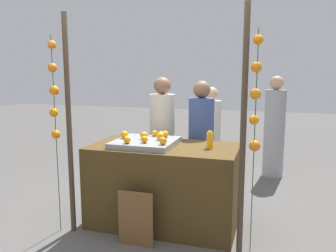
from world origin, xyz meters
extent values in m
plane|color=#565451|center=(0.00, 0.00, 0.00)|extent=(24.00, 24.00, 0.00)
cube|color=#4C3819|center=(0.00, 0.00, 0.46)|extent=(1.65, 0.88, 0.92)
cube|color=gray|center=(-0.21, -0.04, 0.95)|extent=(0.67, 0.67, 0.06)
sphere|color=orange|center=(-0.04, 0.00, 1.03)|extent=(0.09, 0.09, 0.09)
sphere|color=orange|center=(-0.07, 0.10, 1.02)|extent=(0.08, 0.08, 0.08)
sphere|color=orange|center=(-0.16, -0.20, 1.02)|extent=(0.08, 0.08, 0.08)
sphere|color=orange|center=(-0.48, -0.02, 1.03)|extent=(0.09, 0.09, 0.09)
sphere|color=orange|center=(0.06, -0.23, 1.02)|extent=(0.08, 0.08, 0.08)
sphere|color=orange|center=(-0.33, -0.28, 1.02)|extent=(0.08, 0.08, 0.08)
sphere|color=orange|center=(-0.04, 0.17, 1.02)|extent=(0.08, 0.08, 0.08)
sphere|color=orange|center=(-0.24, -0.01, 1.03)|extent=(0.09, 0.09, 0.09)
sphere|color=orange|center=(-0.18, 0.20, 1.02)|extent=(0.07, 0.07, 0.07)
cylinder|color=#F6A619|center=(0.52, 0.02, 1.01)|extent=(0.07, 0.07, 0.17)
cylinder|color=yellow|center=(0.52, 0.02, 1.10)|extent=(0.04, 0.04, 0.02)
cube|color=brown|center=(-0.11, -0.59, 0.28)|extent=(0.37, 0.01, 0.58)
cube|color=black|center=(-0.11, -0.58, 0.28)|extent=(0.35, 0.02, 0.56)
cylinder|color=beige|center=(-0.26, 0.73, 0.72)|extent=(0.34, 0.34, 1.45)
sphere|color=brown|center=(-0.26, 0.73, 1.56)|extent=(0.23, 0.23, 0.23)
cylinder|color=#384C8C|center=(0.28, 0.70, 0.71)|extent=(0.33, 0.33, 1.41)
sphere|color=brown|center=(0.28, 0.70, 1.52)|extent=(0.22, 0.22, 0.22)
cylinder|color=#99999E|center=(1.19, 2.28, 0.73)|extent=(0.34, 0.34, 1.45)
sphere|color=tan|center=(1.19, 2.28, 1.56)|extent=(0.23, 0.23, 0.23)
cylinder|color=beige|center=(0.26, 1.56, 0.66)|extent=(0.30, 0.30, 1.31)
sphere|color=tan|center=(0.26, 1.56, 1.41)|extent=(0.20, 0.20, 0.20)
cylinder|color=#473828|center=(-0.91, -0.48, 1.17)|extent=(0.06, 0.06, 2.34)
cylinder|color=#473828|center=(0.91, -0.48, 1.17)|extent=(0.06, 0.06, 2.34)
cylinder|color=#2D4C23|center=(-1.05, -0.52, 1.06)|extent=(0.01, 0.01, 2.12)
sphere|color=orange|center=(-1.04, -0.51, 2.02)|extent=(0.09, 0.09, 0.09)
sphere|color=orange|center=(-1.04, -0.52, 1.79)|extent=(0.09, 0.09, 0.09)
sphere|color=orange|center=(-1.04, -0.52, 1.55)|extent=(0.10, 0.10, 0.10)
sphere|color=orange|center=(-1.06, -0.52, 1.32)|extent=(0.09, 0.09, 0.09)
sphere|color=orange|center=(-1.04, -0.52, 1.09)|extent=(0.09, 0.09, 0.09)
cylinder|color=#2D4C23|center=(1.01, -0.48, 1.06)|extent=(0.01, 0.01, 2.12)
sphere|color=orange|center=(1.01, -0.48, 2.02)|extent=(0.09, 0.09, 0.09)
sphere|color=orange|center=(1.00, -0.47, 1.79)|extent=(0.09, 0.09, 0.09)
sphere|color=orange|center=(1.00, -0.48, 1.55)|extent=(0.10, 0.10, 0.10)
sphere|color=orange|center=(1.00, -0.48, 1.32)|extent=(0.09, 0.09, 0.09)
sphere|color=orange|center=(1.01, -0.49, 1.09)|extent=(0.10, 0.10, 0.10)
camera|label=1|loc=(1.15, -3.61, 1.75)|focal=36.74mm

